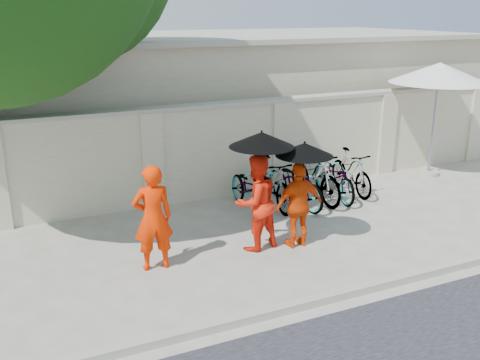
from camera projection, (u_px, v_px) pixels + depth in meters
name	position (u px, v px, depth m)	size (l,w,h in m)	color
ground	(262.00, 256.00, 9.03)	(80.00, 80.00, 0.00)	#B4AEA1
kerb	(316.00, 301.00, 7.53)	(40.00, 0.16, 0.12)	#A2A090
compound_wall	(238.00, 150.00, 11.89)	(20.00, 0.30, 2.00)	beige
building_behind	(216.00, 96.00, 15.40)	(14.00, 6.00, 3.20)	beige
monk_left	(153.00, 218.00, 8.36)	(0.63, 0.41, 1.73)	#FF2B00
monk_center	(256.00, 202.00, 9.09)	(0.82, 0.64, 1.69)	red
parasol_center	(262.00, 139.00, 8.70)	(1.08, 1.08, 1.13)	black
monk_right	(299.00, 205.00, 9.21)	(0.89, 0.37, 1.52)	#E03E07
parasol_right	(304.00, 149.00, 8.84)	(0.97, 0.97, 1.02)	black
patio_umbrella	(439.00, 74.00, 12.69)	(2.49, 2.49, 2.78)	#A2A090
bike_0	(249.00, 189.00, 10.97)	(0.61, 1.76, 0.92)	#9691AB
bike_1	(272.00, 183.00, 11.12)	(0.50, 1.78, 1.07)	#9691AB
bike_2	(295.00, 183.00, 11.27)	(0.65, 1.86, 0.98)	#9691AB
bike_3	(315.00, 176.00, 11.48)	(0.53, 1.87, 1.13)	#9691AB
bike_4	(335.00, 177.00, 11.71)	(0.64, 1.82, 0.96)	#9691AB
bike_5	(351.00, 172.00, 12.00)	(0.47, 1.65, 0.99)	#9691AB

